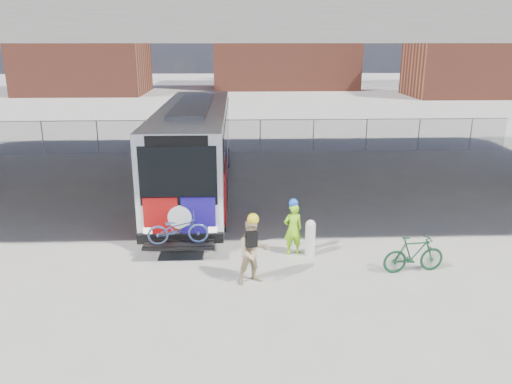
{
  "coord_description": "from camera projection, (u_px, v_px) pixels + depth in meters",
  "views": [
    {
      "loc": [
        -0.3,
        -15.55,
        6.08
      ],
      "look_at": [
        0.27,
        -0.94,
        1.6
      ],
      "focal_mm": 35.0,
      "sensor_mm": 36.0,
      "label": 1
    }
  ],
  "objects": [
    {
      "name": "cyclist_tan",
      "position": [
        253.0,
        251.0,
        12.76
      ],
      "size": [
        1.01,
        0.89,
        1.91
      ],
      "rotation": [
        0.0,
        0.0,
        0.32
      ],
      "color": "tan",
      "rests_on": "ground"
    },
    {
      "name": "bollard",
      "position": [
        310.0,
        237.0,
        14.48
      ],
      "size": [
        0.29,
        0.29,
        1.11
      ],
      "color": "white",
      "rests_on": "ground"
    },
    {
      "name": "brick_buildings",
      "position": [
        248.0,
        45.0,
        61.18
      ],
      "size": [
        54.0,
        22.0,
        12.0
      ],
      "color": "brown",
      "rests_on": "ground"
    },
    {
      "name": "overpass",
      "position": [
        244.0,
        26.0,
        18.55
      ],
      "size": [
        40.0,
        16.0,
        7.95
      ],
      "color": "#605E59",
      "rests_on": "ground"
    },
    {
      "name": "ground",
      "position": [
        247.0,
        230.0,
        16.65
      ],
      "size": [
        160.0,
        160.0,
        0.0
      ],
      "primitive_type": "plane",
      "color": "#9E9991",
      "rests_on": "ground"
    },
    {
      "name": "bus",
      "position": [
        195.0,
        142.0,
        20.08
      ],
      "size": [
        2.67,
        12.94,
        3.69
      ],
      "color": "silver",
      "rests_on": "ground"
    },
    {
      "name": "bike_parked",
      "position": [
        414.0,
        254.0,
        13.47
      ],
      "size": [
        1.78,
        0.7,
        1.04
      ],
      "primitive_type": "imported",
      "rotation": [
        0.0,
        0.0,
        1.7
      ],
      "color": "#133D22",
      "rests_on": "ground"
    },
    {
      "name": "chainlink_fence",
      "position": [
        242.0,
        127.0,
        27.7
      ],
      "size": [
        30.0,
        0.06,
        30.0
      ],
      "color": "gray",
      "rests_on": "ground"
    },
    {
      "name": "cyclist_hivis",
      "position": [
        293.0,
        228.0,
        14.53
      ],
      "size": [
        0.64,
        0.5,
        1.71
      ],
      "rotation": [
        0.0,
        0.0,
        3.4
      ],
      "color": "#8DEC18",
      "rests_on": "ground"
    }
  ]
}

